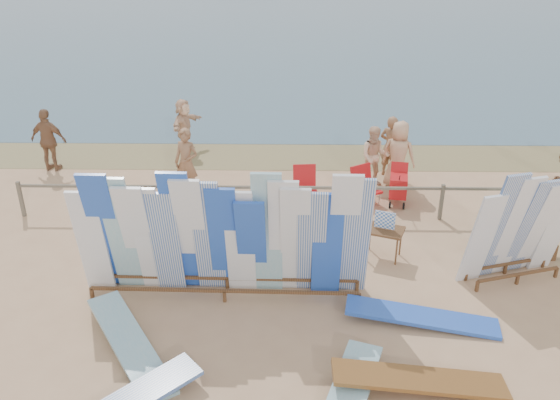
{
  "coord_description": "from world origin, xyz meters",
  "views": [
    {
      "loc": [
        0.39,
        -9.61,
        6.58
      ],
      "look_at": [
        0.2,
        1.78,
        1.06
      ],
      "focal_mm": 38.0,
      "sensor_mm": 36.0,
      "label": 1
    }
  ],
  "objects_px": {
    "flat_board_a": "(131,352)",
    "vendor_table": "(383,242)",
    "beach_chair_left": "(305,192)",
    "flat_board_d": "(421,322)",
    "beachgoer_1": "(186,163)",
    "beachgoer_extra_1": "(49,140)",
    "beachgoer_6": "(398,155)",
    "side_surfboard_rack": "(519,231)",
    "beach_chair_right": "(365,193)",
    "flat_board_c": "(419,389)",
    "beachgoer_11": "(184,125)",
    "beachgoer_7": "(390,146)",
    "beachgoer_8": "(375,156)",
    "stroller": "(398,189)",
    "main_surfboard_rack": "(224,240)"
  },
  "relations": [
    {
      "from": "side_surfboard_rack",
      "to": "beachgoer_6",
      "type": "bearing_deg",
      "value": 92.72
    },
    {
      "from": "flat_board_d",
      "to": "beachgoer_8",
      "type": "distance_m",
      "value": 6.06
    },
    {
      "from": "beach_chair_left",
      "to": "beachgoer_7",
      "type": "bearing_deg",
      "value": 31.26
    },
    {
      "from": "beach_chair_left",
      "to": "stroller",
      "type": "relative_size",
      "value": 0.91
    },
    {
      "from": "beach_chair_left",
      "to": "beachgoer_11",
      "type": "relative_size",
      "value": 0.57
    },
    {
      "from": "flat_board_c",
      "to": "beach_chair_left",
      "type": "distance_m",
      "value": 6.78
    },
    {
      "from": "beach_chair_left",
      "to": "beachgoer_1",
      "type": "height_order",
      "value": "beachgoer_1"
    },
    {
      "from": "vendor_table",
      "to": "beachgoer_8",
      "type": "height_order",
      "value": "beachgoer_8"
    },
    {
      "from": "flat_board_c",
      "to": "stroller",
      "type": "distance_m",
      "value": 6.55
    },
    {
      "from": "vendor_table",
      "to": "beachgoer_7",
      "type": "height_order",
      "value": "beachgoer_7"
    },
    {
      "from": "flat_board_d",
      "to": "beach_chair_left",
      "type": "height_order",
      "value": "beach_chair_left"
    },
    {
      "from": "flat_board_a",
      "to": "beach_chair_left",
      "type": "height_order",
      "value": "beach_chair_left"
    },
    {
      "from": "flat_board_a",
      "to": "beach_chair_right",
      "type": "xyz_separation_m",
      "value": [
        4.54,
        5.72,
        0.28
      ]
    },
    {
      "from": "beach_chair_left",
      "to": "beachgoer_6",
      "type": "xyz_separation_m",
      "value": [
        2.45,
        0.96,
        0.64
      ]
    },
    {
      "from": "flat_board_a",
      "to": "main_surfboard_rack",
      "type": "bearing_deg",
      "value": 14.86
    },
    {
      "from": "beachgoer_1",
      "to": "flat_board_c",
      "type": "bearing_deg",
      "value": -34.74
    },
    {
      "from": "vendor_table",
      "to": "beach_chair_right",
      "type": "distance_m",
      "value": 2.6
    },
    {
      "from": "beach_chair_left",
      "to": "beachgoer_8",
      "type": "height_order",
      "value": "beachgoer_8"
    },
    {
      "from": "flat_board_a",
      "to": "stroller",
      "type": "height_order",
      "value": "stroller"
    },
    {
      "from": "flat_board_c",
      "to": "flat_board_d",
      "type": "relative_size",
      "value": 1.0
    },
    {
      "from": "vendor_table",
      "to": "beach_chair_right",
      "type": "relative_size",
      "value": 1.12
    },
    {
      "from": "beachgoer_extra_1",
      "to": "main_surfboard_rack",
      "type": "bearing_deg",
      "value": 142.51
    },
    {
      "from": "stroller",
      "to": "beachgoer_6",
      "type": "bearing_deg",
      "value": 91.96
    },
    {
      "from": "flat_board_c",
      "to": "stroller",
      "type": "relative_size",
      "value": 2.69
    },
    {
      "from": "beach_chair_left",
      "to": "beachgoer_extra_1",
      "type": "relative_size",
      "value": 0.51
    },
    {
      "from": "vendor_table",
      "to": "beachgoer_8",
      "type": "relative_size",
      "value": 0.66
    },
    {
      "from": "flat_board_d",
      "to": "beachgoer_8",
      "type": "height_order",
      "value": "beachgoer_8"
    },
    {
      "from": "beachgoer_1",
      "to": "beachgoer_extra_1",
      "type": "relative_size",
      "value": 1.0
    },
    {
      "from": "beachgoer_extra_1",
      "to": "flat_board_a",
      "type": "bearing_deg",
      "value": 128.1
    },
    {
      "from": "flat_board_a",
      "to": "flat_board_c",
      "type": "relative_size",
      "value": 1.0
    },
    {
      "from": "beachgoer_1",
      "to": "beachgoer_extra_1",
      "type": "distance_m",
      "value": 4.41
    },
    {
      "from": "beach_chair_right",
      "to": "beachgoer_extra_1",
      "type": "bearing_deg",
      "value": 135.2
    },
    {
      "from": "flat_board_a",
      "to": "vendor_table",
      "type": "bearing_deg",
      "value": -0.05
    },
    {
      "from": "flat_board_d",
      "to": "beachgoer_6",
      "type": "bearing_deg",
      "value": 5.03
    },
    {
      "from": "vendor_table",
      "to": "beachgoer_11",
      "type": "distance_m",
      "value": 8.14
    },
    {
      "from": "side_surfboard_rack",
      "to": "beach_chair_right",
      "type": "distance_m",
      "value": 4.32
    },
    {
      "from": "stroller",
      "to": "side_surfboard_rack",
      "type": "bearing_deg",
      "value": -53.62
    },
    {
      "from": "stroller",
      "to": "beachgoer_extra_1",
      "type": "distance_m",
      "value": 9.66
    },
    {
      "from": "beach_chair_right",
      "to": "stroller",
      "type": "height_order",
      "value": "stroller"
    },
    {
      "from": "beachgoer_11",
      "to": "vendor_table",
      "type": "bearing_deg",
      "value": -119.27
    },
    {
      "from": "main_surfboard_rack",
      "to": "beachgoer_6",
      "type": "bearing_deg",
      "value": 52.74
    },
    {
      "from": "beachgoer_7",
      "to": "beach_chair_left",
      "type": "bearing_deg",
      "value": 65.59
    },
    {
      "from": "flat_board_d",
      "to": "flat_board_c",
      "type": "bearing_deg",
      "value": 177.49
    },
    {
      "from": "flat_board_c",
      "to": "beachgoer_11",
      "type": "distance_m",
      "value": 11.45
    },
    {
      "from": "flat_board_a",
      "to": "beachgoer_7",
      "type": "bearing_deg",
      "value": 20.16
    },
    {
      "from": "vendor_table",
      "to": "flat_board_d",
      "type": "xyz_separation_m",
      "value": [
        0.39,
        -2.25,
        -0.36
      ]
    },
    {
      "from": "beach_chair_left",
      "to": "beach_chair_right",
      "type": "bearing_deg",
      "value": -7.4
    },
    {
      "from": "beachgoer_extra_1",
      "to": "beachgoer_8",
      "type": "xyz_separation_m",
      "value": [
        8.97,
        -0.87,
        -0.08
      ]
    },
    {
      "from": "flat_board_d",
      "to": "beachgoer_6",
      "type": "xyz_separation_m",
      "value": [
        0.48,
        5.88,
        0.91
      ]
    },
    {
      "from": "flat_board_c",
      "to": "beachgoer_1",
      "type": "relative_size",
      "value": 1.51
    }
  ]
}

